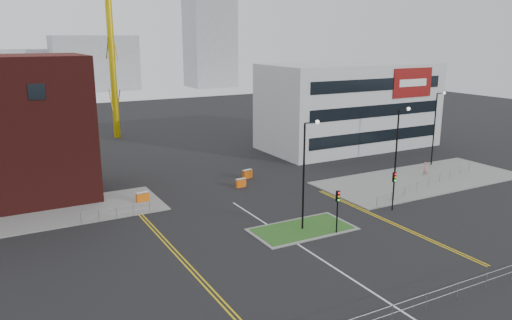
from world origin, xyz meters
The scene contains 26 objects.
ground centered at (0.00, 0.00, 0.00)m, with size 200.00×200.00×0.00m, color black.
pavement_left centered at (-20.00, 22.00, 0.06)m, with size 28.00×8.00×0.12m, color slate.
pavement_right centered at (22.00, 14.00, 0.06)m, with size 24.00×10.00×0.12m, color slate.
island_kerb centered at (2.00, 8.00, 0.04)m, with size 8.60×4.60×0.08m, color slate.
grass_island centered at (2.00, 8.00, 0.06)m, with size 8.00×4.00×0.12m, color #1E4F1A.
office_block centered at (26.01, 31.97, 6.00)m, with size 25.00×12.20×12.00m.
streetlamp_island centered at (2.22, 8.00, 5.41)m, with size 1.46×0.36×9.18m.
streetlamp_right_near centered at (14.22, 10.00, 5.41)m, with size 1.46×0.36×9.18m.
streetlamp_right_far centered at (28.22, 18.00, 5.41)m, with size 1.46×0.36×9.18m.
traffic_light_island centered at (4.00, 5.98, 2.57)m, with size 0.28×0.33×3.65m.
traffic_light_right centered at (12.00, 7.98, 2.57)m, with size 0.28×0.33×3.65m.
railing_front centered at (0.00, -6.00, 0.78)m, with size 24.05×0.05×1.10m.
railing_left centered at (-11.00, 18.00, 0.74)m, with size 6.05×0.05×1.10m.
railing_right centered at (20.50, 11.50, 0.78)m, with size 19.05×5.05×1.10m.
centre_line centered at (0.00, 2.00, 0.01)m, with size 0.15×30.00×0.01m, color silver.
yellow_left_a centered at (-9.00, 10.00, 0.01)m, with size 0.12×24.00×0.01m, color gold.
yellow_left_b centered at (-8.70, 10.00, 0.01)m, with size 0.12×24.00×0.01m, color gold.
yellow_right_a centered at (9.50, 6.00, 0.01)m, with size 0.12×20.00×0.01m, color gold.
yellow_right_b centered at (9.80, 6.00, 0.01)m, with size 0.12×20.00×0.01m, color gold.
skyline_b centered at (10.00, 130.00, 8.00)m, with size 24.00×12.00×16.00m, color gray.
skyline_c centered at (45.00, 125.00, 14.00)m, with size 14.00×12.00×28.00m, color gray.
skyline_d centered at (-8.00, 140.00, 6.00)m, with size 30.00×12.00×12.00m, color gray.
pedestrian centered at (23.61, 14.88, 0.83)m, with size 0.60×0.40×1.65m, color tan.
barrier_left centered at (-7.67, 21.33, 0.56)m, with size 1.26×0.51×1.03m.
barrier_mid centered at (3.00, 21.28, 0.51)m, with size 1.14×0.44×0.94m.
barrier_right centered at (5.21, 24.00, 0.54)m, with size 1.25×0.66×1.00m.
Camera 1 is at (-20.13, -24.35, 15.67)m, focal length 35.00 mm.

